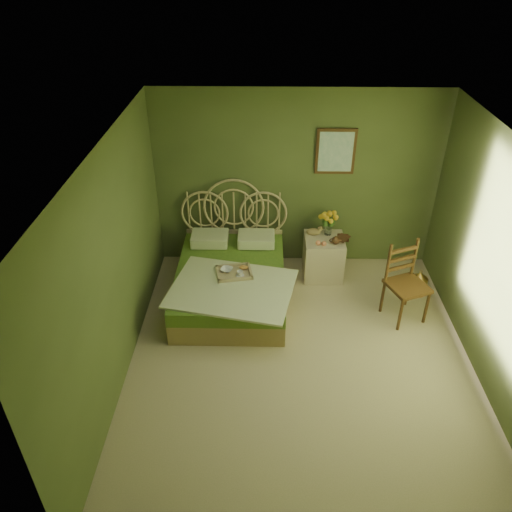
{
  "coord_description": "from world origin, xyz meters",
  "views": [
    {
      "loc": [
        -0.44,
        -4.24,
        4.24
      ],
      "look_at": [
        -0.54,
        1.0,
        0.84
      ],
      "focal_mm": 35.0,
      "sensor_mm": 36.0,
      "label": 1
    }
  ],
  "objects_px": {
    "chair": "(407,277)",
    "birdcage": "(419,283)",
    "nightstand": "(324,253)",
    "bed": "(231,279)"
  },
  "relations": [
    {
      "from": "nightstand",
      "to": "chair",
      "type": "distance_m",
      "value": 1.31
    },
    {
      "from": "chair",
      "to": "bed",
      "type": "bearing_deg",
      "value": 149.6
    },
    {
      "from": "chair",
      "to": "birdcage",
      "type": "bearing_deg",
      "value": 30.13
    },
    {
      "from": "bed",
      "to": "birdcage",
      "type": "height_order",
      "value": "bed"
    },
    {
      "from": "chair",
      "to": "birdcage",
      "type": "distance_m",
      "value": 0.68
    },
    {
      "from": "birdcage",
      "to": "bed",
      "type": "bearing_deg",
      "value": -177.5
    },
    {
      "from": "bed",
      "to": "nightstand",
      "type": "xyz_separation_m",
      "value": [
        1.31,
        0.56,
        0.07
      ]
    },
    {
      "from": "bed",
      "to": "chair",
      "type": "distance_m",
      "value": 2.3
    },
    {
      "from": "birdcage",
      "to": "nightstand",
      "type": "bearing_deg",
      "value": 160.73
    },
    {
      "from": "bed",
      "to": "chair",
      "type": "height_order",
      "value": "bed"
    }
  ]
}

